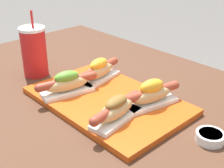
{
  "coord_description": "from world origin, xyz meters",
  "views": [
    {
      "loc": [
        0.68,
        -0.54,
        1.17
      ],
      "look_at": [
        0.06,
        0.04,
        0.75
      ],
      "focal_mm": 50.0,
      "sensor_mm": 36.0,
      "label": 1
    }
  ],
  "objects_px": {
    "hot_dog_2": "(99,70)",
    "sauce_bowl": "(210,137)",
    "hot_dog_0": "(67,83)",
    "hot_dog_3": "(151,94)",
    "drink_cup": "(34,52)",
    "hot_dog_1": "(116,109)",
    "serving_tray": "(107,100)"
  },
  "relations": [
    {
      "from": "hot_dog_0",
      "to": "hot_dog_1",
      "type": "relative_size",
      "value": 0.99
    },
    {
      "from": "hot_dog_0",
      "to": "hot_dog_1",
      "type": "height_order",
      "value": "hot_dog_0"
    },
    {
      "from": "sauce_bowl",
      "to": "drink_cup",
      "type": "distance_m",
      "value": 0.67
    },
    {
      "from": "hot_dog_0",
      "to": "hot_dog_3",
      "type": "distance_m",
      "value": 0.26
    },
    {
      "from": "hot_dog_3",
      "to": "drink_cup",
      "type": "relative_size",
      "value": 0.85
    },
    {
      "from": "serving_tray",
      "to": "hot_dog_2",
      "type": "height_order",
      "value": "hot_dog_2"
    },
    {
      "from": "serving_tray",
      "to": "drink_cup",
      "type": "distance_m",
      "value": 0.35
    },
    {
      "from": "hot_dog_0",
      "to": "sauce_bowl",
      "type": "bearing_deg",
      "value": 16.91
    },
    {
      "from": "hot_dog_0",
      "to": "serving_tray",
      "type": "bearing_deg",
      "value": 33.99
    },
    {
      "from": "hot_dog_0",
      "to": "hot_dog_3",
      "type": "height_order",
      "value": "hot_dog_3"
    },
    {
      "from": "hot_dog_0",
      "to": "hot_dog_2",
      "type": "bearing_deg",
      "value": 93.4
    },
    {
      "from": "hot_dog_1",
      "to": "sauce_bowl",
      "type": "bearing_deg",
      "value": 30.82
    },
    {
      "from": "hot_dog_0",
      "to": "hot_dog_3",
      "type": "bearing_deg",
      "value": 31.21
    },
    {
      "from": "hot_dog_0",
      "to": "drink_cup",
      "type": "distance_m",
      "value": 0.23
    },
    {
      "from": "hot_dog_1",
      "to": "sauce_bowl",
      "type": "height_order",
      "value": "hot_dog_1"
    },
    {
      "from": "serving_tray",
      "to": "hot_dog_3",
      "type": "relative_size",
      "value": 2.38
    },
    {
      "from": "hot_dog_2",
      "to": "hot_dog_3",
      "type": "height_order",
      "value": "hot_dog_3"
    },
    {
      "from": "serving_tray",
      "to": "sauce_bowl",
      "type": "distance_m",
      "value": 0.32
    },
    {
      "from": "hot_dog_0",
      "to": "sauce_bowl",
      "type": "distance_m",
      "value": 0.45
    },
    {
      "from": "hot_dog_1",
      "to": "hot_dog_3",
      "type": "relative_size",
      "value": 1.01
    },
    {
      "from": "sauce_bowl",
      "to": "drink_cup",
      "type": "relative_size",
      "value": 0.3
    },
    {
      "from": "hot_dog_2",
      "to": "sauce_bowl",
      "type": "height_order",
      "value": "hot_dog_2"
    },
    {
      "from": "serving_tray",
      "to": "hot_dog_0",
      "type": "relative_size",
      "value": 2.39
    },
    {
      "from": "hot_dog_2",
      "to": "drink_cup",
      "type": "bearing_deg",
      "value": -152.73
    },
    {
      "from": "hot_dog_0",
      "to": "hot_dog_2",
      "type": "xyz_separation_m",
      "value": [
        -0.01,
        0.14,
        0.0
      ]
    },
    {
      "from": "hot_dog_3",
      "to": "hot_dog_2",
      "type": "bearing_deg",
      "value": 179.72
    },
    {
      "from": "hot_dog_0",
      "to": "hot_dog_1",
      "type": "xyz_separation_m",
      "value": [
        0.22,
        0.0,
        -0.0
      ]
    },
    {
      "from": "hot_dog_3",
      "to": "drink_cup",
      "type": "xyz_separation_m",
      "value": [
        -0.45,
        -0.11,
        0.04
      ]
    },
    {
      "from": "hot_dog_1",
      "to": "drink_cup",
      "type": "bearing_deg",
      "value": 177.48
    },
    {
      "from": "hot_dog_2",
      "to": "hot_dog_0",
      "type": "bearing_deg",
      "value": -86.6
    },
    {
      "from": "serving_tray",
      "to": "hot_dog_1",
      "type": "distance_m",
      "value": 0.14
    },
    {
      "from": "sauce_bowl",
      "to": "drink_cup",
      "type": "xyz_separation_m",
      "value": [
        -0.65,
        -0.11,
        0.08
      ]
    }
  ]
}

